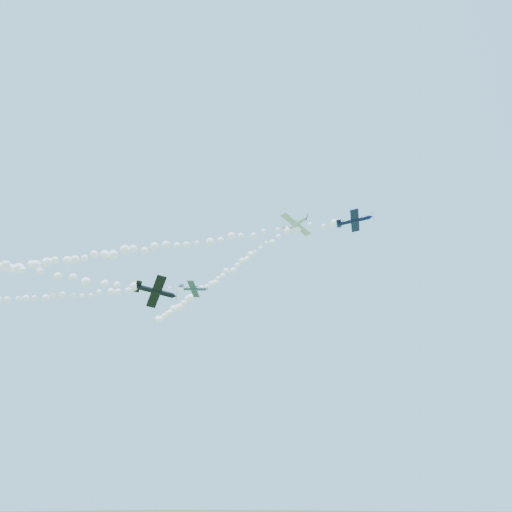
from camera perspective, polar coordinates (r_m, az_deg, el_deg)
The scene contains 7 objects.
plane_white at distance 91.89m, azimuth 5.33°, elevation 4.26°, with size 7.21×7.44×2.73m.
smoke_trail_white at distance 116.33m, azimuth -6.19°, elevation -3.75°, with size 61.49×25.82×3.09m, color white, non-canonical shape.
plane_navy at distance 92.13m, azimuth 13.01°, elevation 4.67°, with size 7.94×8.43×2.30m.
smoke_trail_navy at distance 101.36m, azimuth -13.29°, elevation 1.07°, with size 81.68×28.61×3.10m, color white, non-canonical shape.
plane_grey at distance 102.24m, azimuth -8.34°, elevation -4.33°, with size 6.87×7.23×2.62m.
smoke_trail_grey at distance 116.25m, azimuth -26.38°, elevation -4.87°, with size 62.60×32.11×3.19m, color white, non-canonical shape.
plane_black at distance 76.72m, azimuth -13.18°, elevation -4.61°, with size 7.36×7.02×3.20m.
Camera 1 is at (44.00, -67.16, 2.00)m, focal length 30.00 mm.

